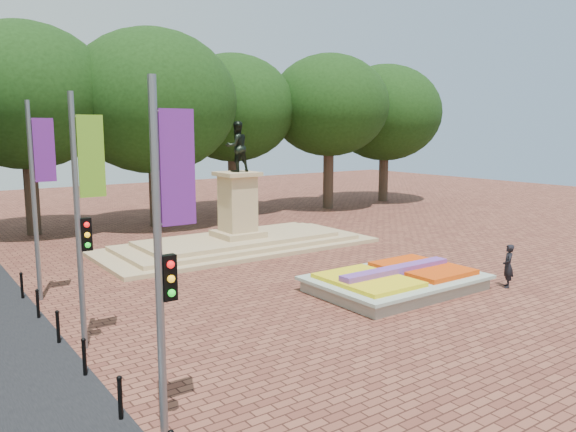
{
  "coord_description": "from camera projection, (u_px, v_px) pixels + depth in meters",
  "views": [
    {
      "loc": [
        -14.2,
        -16.35,
        6.02
      ],
      "look_at": [
        0.07,
        3.7,
        2.2
      ],
      "focal_mm": 35.0,
      "sensor_mm": 36.0,
      "label": 1
    }
  ],
  "objects": [
    {
      "name": "ground",
      "position": [
        341.0,
        283.0,
        22.22
      ],
      "size": [
        90.0,
        90.0,
        0.0
      ],
      "primitive_type": "plane",
      "color": "brown",
      "rests_on": "ground"
    },
    {
      "name": "flower_bed",
      "position": [
        396.0,
        280.0,
        21.14
      ],
      "size": [
        6.3,
        4.3,
        0.91
      ],
      "color": "gray",
      "rests_on": "ground"
    },
    {
      "name": "monument",
      "position": [
        238.0,
        231.0,
        28.53
      ],
      "size": [
        14.0,
        6.0,
        6.4
      ],
      "color": "tan",
      "rests_on": "ground"
    },
    {
      "name": "tree_row_back",
      "position": [
        191.0,
        119.0,
        37.03
      ],
      "size": [
        44.8,
        8.8,
        10.43
      ],
      "color": "#33221C",
      "rests_on": "ground"
    },
    {
      "name": "banner_poles",
      "position": [
        85.0,
        211.0,
        14.8
      ],
      "size": [
        0.88,
        11.17,
        7.0
      ],
      "color": "slate",
      "rests_on": "ground"
    },
    {
      "name": "bollard_row",
      "position": [
        70.0,
        339.0,
        14.8
      ],
      "size": [
        0.12,
        13.12,
        0.98
      ],
      "color": "black",
      "rests_on": "ground"
    },
    {
      "name": "pedestrian",
      "position": [
        508.0,
        266.0,
        21.44
      ],
      "size": [
        0.72,
        0.7,
        1.68
      ],
      "primitive_type": "imported",
      "rotation": [
        0.0,
        0.0,
        3.86
      ],
      "color": "black",
      "rests_on": "ground"
    }
  ]
}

